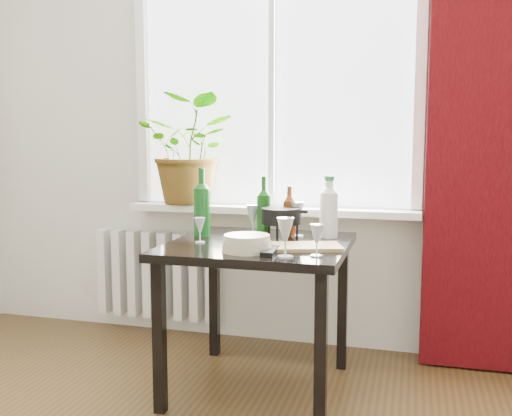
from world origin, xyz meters
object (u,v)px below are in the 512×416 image
(potted_plant, at_px, (192,150))
(plate_stack, at_px, (247,243))
(wineglass_front_left, at_px, (200,230))
(wineglass_front_right, at_px, (285,237))
(wineglass_back_center, at_px, (297,219))
(tv_remote, at_px, (270,251))
(fondue_pot, at_px, (281,223))
(wine_bottle_right, at_px, (264,205))
(wineglass_far_right, at_px, (317,240))
(radiator, at_px, (157,275))
(bottle_amber, at_px, (289,210))
(wineglass_back_left, at_px, (253,219))
(cleaning_bottle, at_px, (329,206))
(table, at_px, (259,261))
(cutting_board, at_px, (306,247))
(wine_bottle_left, at_px, (202,201))

(potted_plant, bearing_deg, plate_stack, -54.80)
(wineglass_front_left, bearing_deg, wineglass_front_right, -25.22)
(wineglass_back_center, bearing_deg, tv_remote, -92.92)
(wineglass_front_right, distance_m, fondue_pot, 0.47)
(wine_bottle_right, relative_size, wineglass_far_right, 2.20)
(radiator, height_order, wineglass_front_left, wineglass_front_left)
(wineglass_front_right, distance_m, wineglass_front_left, 0.52)
(bottle_amber, height_order, wineglass_front_left, bottle_amber)
(wine_bottle_right, distance_m, fondue_pot, 0.16)
(wineglass_far_right, height_order, wineglass_back_left, wineglass_back_left)
(wineglass_far_right, relative_size, fondue_pot, 0.62)
(cleaning_bottle, bearing_deg, wineglass_front_right, -100.45)
(table, height_order, wineglass_front_left, wineglass_front_left)
(wineglass_back_left, relative_size, plate_stack, 0.71)
(table, bearing_deg, cleaning_bottle, 37.47)
(wineglass_front_left, height_order, plate_stack, wineglass_front_left)
(wineglass_far_right, relative_size, wineglass_back_center, 0.77)
(bottle_amber, relative_size, tv_remote, 1.44)
(wineglass_front_right, distance_m, plate_stack, 0.21)
(wineglass_back_left, distance_m, plate_stack, 0.46)
(tv_remote, bearing_deg, wine_bottle_right, 105.81)
(tv_remote, distance_m, cutting_board, 0.20)
(cleaning_bottle, bearing_deg, plate_stack, -122.08)
(radiator, xyz_separation_m, tv_remote, (0.97, -0.88, 0.37))
(cleaning_bottle, height_order, wineglass_front_right, cleaning_bottle)
(fondue_pot, relative_size, tv_remote, 1.24)
(plate_stack, bearing_deg, tv_remote, -5.23)
(wineglass_front_right, xyz_separation_m, wineglass_front_left, (-0.47, 0.22, -0.02))
(radiator, height_order, cutting_board, cutting_board)
(table, distance_m, wine_bottle_left, 0.44)
(wine_bottle_right, xyz_separation_m, wineglass_front_right, (0.24, -0.54, -0.07))
(wineglass_far_right, bearing_deg, wine_bottle_right, 126.78)
(cutting_board, bearing_deg, radiator, 146.48)
(fondue_pot, bearing_deg, wine_bottle_right, 164.94)
(radiator, bearing_deg, wine_bottle_right, -26.74)
(wine_bottle_left, xyz_separation_m, wineglass_front_left, (0.06, -0.20, -0.12))
(table, height_order, wineglass_front_right, wineglass_front_right)
(wineglass_back_center, bearing_deg, cleaning_bottle, 7.23)
(wine_bottle_right, height_order, wineglass_back_center, wine_bottle_right)
(wine_bottle_left, distance_m, wineglass_front_left, 0.24)
(potted_plant, relative_size, wineglass_front_right, 3.82)
(wine_bottle_right, xyz_separation_m, wineglass_back_left, (-0.06, -0.01, -0.08))
(wine_bottle_left, distance_m, plate_stack, 0.50)
(plate_stack, bearing_deg, wine_bottle_right, 95.49)
(wine_bottle_left, relative_size, cutting_board, 1.16)
(radiator, relative_size, plate_stack, 3.57)
(plate_stack, bearing_deg, cleaning_bottle, 57.92)
(wineglass_far_right, xyz_separation_m, fondue_pot, (-0.25, 0.40, 0.01))
(cleaning_bottle, xyz_separation_m, fondue_pot, (-0.22, -0.10, -0.08))
(wine_bottle_right, distance_m, cutting_board, 0.45)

